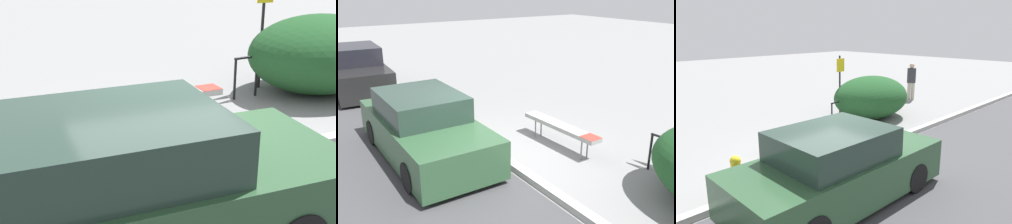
# 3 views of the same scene
# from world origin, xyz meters

# --- Properties ---
(ground_plane) EXTENTS (60.00, 60.00, 0.00)m
(ground_plane) POSITION_xyz_m (0.00, 0.00, 0.00)
(ground_plane) COLOR gray
(curb) EXTENTS (60.00, 0.20, 0.13)m
(curb) POSITION_xyz_m (0.00, 0.00, 0.07)
(curb) COLOR #A8A8A3
(curb) RESTS_ON ground_plane
(bench) EXTENTS (2.29, 0.42, 0.58)m
(bench) POSITION_xyz_m (0.29, 1.56, 0.52)
(bench) COLOR gray
(bench) RESTS_ON ground_plane
(bike_rack) EXTENTS (0.55, 0.09, 0.83)m
(bike_rack) POSITION_xyz_m (2.45, 2.39, 0.50)
(bike_rack) COLOR black
(bike_rack) RESTS_ON ground_plane
(sign_post) EXTENTS (0.36, 0.08, 2.30)m
(sign_post) POSITION_xyz_m (3.05, 2.84, 1.38)
(sign_post) COLOR black
(sign_post) RESTS_ON ground_plane
(fire_hydrant) EXTENTS (0.36, 0.22, 0.77)m
(fire_hydrant) POSITION_xyz_m (-2.25, 0.42, 0.41)
(fire_hydrant) COLOR gold
(fire_hydrant) RESTS_ON ground_plane
(shrub_hedge) EXTENTS (3.04, 2.40, 1.54)m
(shrub_hedge) POSITION_xyz_m (4.04, 2.22, 0.77)
(shrub_hedge) COLOR #1E4C23
(shrub_hedge) RESTS_ON ground_plane
(pedestrian) EXTENTS (0.38, 0.44, 1.70)m
(pedestrian) POSITION_xyz_m (7.74, 2.95, 0.91)
(pedestrian) COLOR #B7AD99
(pedestrian) RESTS_ON ground_plane
(parked_car_near) EXTENTS (4.30, 1.88, 1.45)m
(parked_car_near) POSITION_xyz_m (-1.06, -1.30, 0.66)
(parked_car_near) COLOR black
(parked_car_near) RESTS_ON ground_plane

